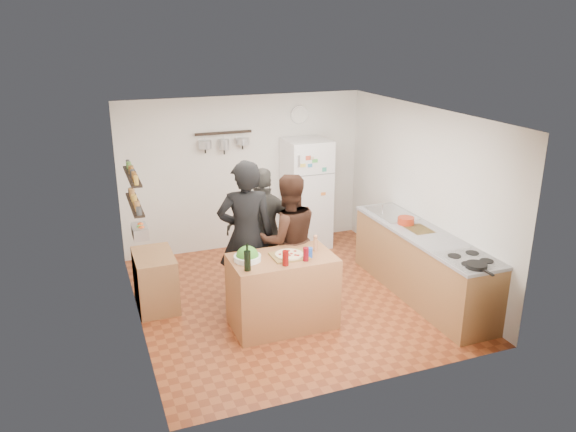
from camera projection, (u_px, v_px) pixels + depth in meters
name	position (u px, v px, depth m)	size (l,w,h in m)	color
room_shell	(280.00, 203.00, 7.62)	(4.20, 4.20, 4.20)	brown
prep_island	(282.00, 291.00, 6.85)	(1.25, 0.72, 0.91)	#9A6338
pizza_board	(289.00, 256.00, 6.71)	(0.42, 0.34, 0.02)	olive
pizza	(289.00, 254.00, 6.70)	(0.34, 0.34, 0.02)	#D1B38A
salad_bowl	(247.00, 258.00, 6.60)	(0.32, 0.32, 0.06)	white
wine_bottle	(247.00, 261.00, 6.30)	(0.08, 0.08, 0.23)	black
wine_glass_near	(285.00, 258.00, 6.45)	(0.07, 0.07, 0.18)	#630A08
wine_glass_far	(306.00, 254.00, 6.57)	(0.07, 0.07, 0.16)	#610811
pepper_mill	(315.00, 244.00, 6.87)	(0.05, 0.05, 0.16)	#A86A46
salt_canister	(309.00, 253.00, 6.68)	(0.07, 0.07, 0.12)	#1C409C
person_left	(246.00, 236.00, 7.13)	(0.72, 0.48, 1.99)	black
person_center	(288.00, 240.00, 7.31)	(0.86, 0.67, 1.77)	black
person_back	(264.00, 232.00, 7.60)	(1.04, 0.43, 1.77)	#2E2C29
counter_run	(422.00, 265.00, 7.62)	(0.63, 2.63, 0.90)	#9E7042
stove_top	(470.00, 260.00, 6.63)	(0.60, 0.62, 0.02)	white
skillet	(476.00, 266.00, 6.38)	(0.25, 0.25, 0.05)	black
sink	(391.00, 214.00, 8.22)	(0.50, 0.80, 0.03)	silver
cutting_board	(419.00, 230.00, 7.59)	(0.30, 0.40, 0.02)	olive
red_bowl	(406.00, 221.00, 7.78)	(0.23, 0.23, 0.10)	#A32A12
fridge	(306.00, 194.00, 9.26)	(0.70, 0.68, 1.80)	white
wall_clock	(299.00, 115.00, 9.14)	(0.30, 0.30, 0.03)	silver
spice_shelf_lower	(135.00, 204.00, 6.72)	(0.12, 1.00, 0.03)	black
spice_shelf_upper	(132.00, 176.00, 6.61)	(0.12, 1.00, 0.03)	black
produce_basket	(140.00, 231.00, 6.85)	(0.18, 0.35, 0.14)	silver
side_table	(155.00, 280.00, 7.35)	(0.50, 0.80, 0.73)	#A67345
pot_rack	(223.00, 133.00, 8.70)	(0.90, 0.04, 0.04)	black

